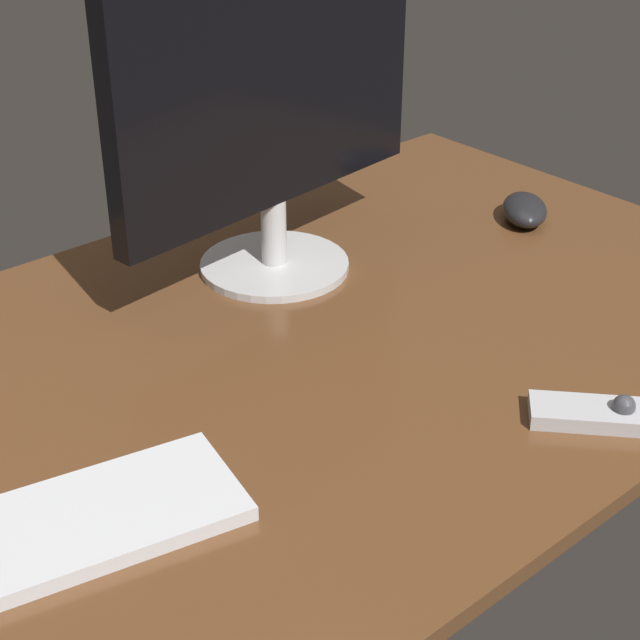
% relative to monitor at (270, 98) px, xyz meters
% --- Properties ---
extents(desk, '(1.40, 0.84, 0.02)m').
position_rel_monitor_xyz_m(desk, '(-0.13, -0.18, -0.25)').
color(desk, brown).
rests_on(desk, ground).
extents(monitor, '(0.51, 0.20, 0.43)m').
position_rel_monitor_xyz_m(monitor, '(0.00, 0.00, 0.00)').
color(monitor, silver).
rests_on(monitor, desk).
extents(keyboard, '(0.39, 0.21, 0.02)m').
position_rel_monitor_xyz_m(keyboard, '(-0.51, -0.29, -0.23)').
color(keyboard, silver).
rests_on(keyboard, desk).
extents(computer_mouse, '(0.12, 0.12, 0.04)m').
position_rel_monitor_xyz_m(computer_mouse, '(0.38, -0.13, -0.22)').
color(computer_mouse, black).
rests_on(computer_mouse, desk).
extents(media_remote, '(0.14, 0.15, 0.03)m').
position_rel_monitor_xyz_m(media_remote, '(0.04, -0.51, -0.23)').
color(media_remote, '#B7B7BC').
rests_on(media_remote, desk).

